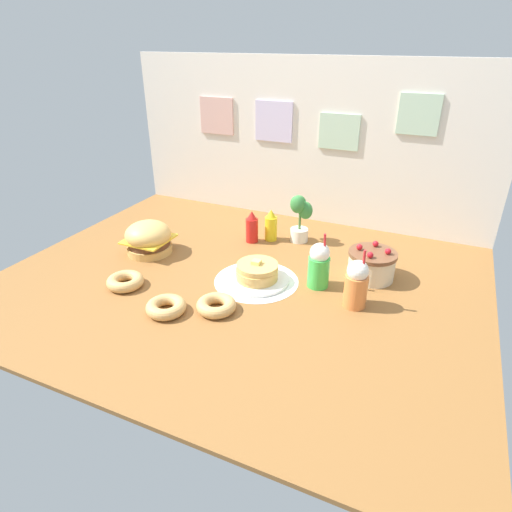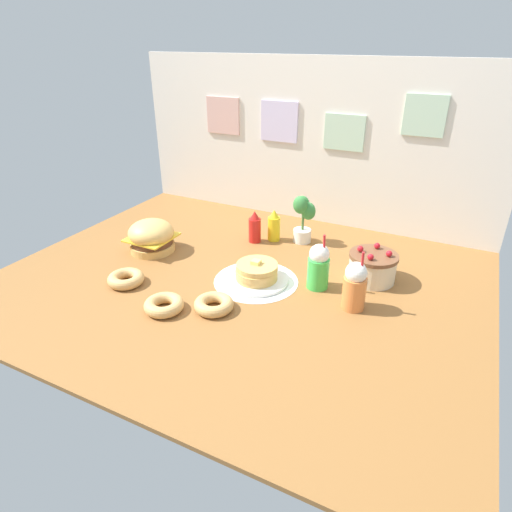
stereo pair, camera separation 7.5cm
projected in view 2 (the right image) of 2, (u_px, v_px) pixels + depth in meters
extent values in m
cube|color=brown|center=(239.00, 281.00, 2.19)|extent=(2.35, 1.88, 0.02)
cube|color=silver|center=(309.00, 143.00, 2.71)|extent=(2.35, 0.03, 1.00)
cube|color=#D8A599|center=(223.00, 116.00, 2.87)|extent=(0.24, 0.01, 0.23)
cube|color=silver|center=(279.00, 122.00, 2.71)|extent=(0.25, 0.01, 0.25)
cube|color=#B2D1B2|center=(344.00, 132.00, 2.56)|extent=(0.24, 0.01, 0.21)
cube|color=#B2D1B2|center=(425.00, 116.00, 2.33)|extent=(0.22, 0.01, 0.22)
cylinder|color=white|center=(256.00, 281.00, 2.17)|extent=(0.42, 0.42, 0.00)
cylinder|color=#DBA859|center=(153.00, 247.00, 2.48)|extent=(0.25, 0.25, 0.04)
cylinder|color=#59331E|center=(152.00, 241.00, 2.46)|extent=(0.23, 0.23, 0.03)
cube|color=yellow|center=(152.00, 237.00, 2.45)|extent=(0.24, 0.24, 0.01)
ellipsoid|color=#E5B260|center=(151.00, 232.00, 2.44)|extent=(0.25, 0.25, 0.14)
cylinder|color=white|center=(256.00, 279.00, 2.17)|extent=(0.33, 0.33, 0.01)
cylinder|color=#E0AD5B|center=(257.00, 276.00, 2.16)|extent=(0.21, 0.21, 0.03)
cylinder|color=#E0AD5B|center=(256.00, 272.00, 2.14)|extent=(0.21, 0.21, 0.03)
cylinder|color=#E0AD5B|center=(257.00, 266.00, 2.13)|extent=(0.21, 0.21, 0.03)
cube|color=#F7E072|center=(256.00, 262.00, 2.12)|extent=(0.04, 0.04, 0.02)
cylinder|color=beige|center=(372.00, 269.00, 2.16)|extent=(0.23, 0.23, 0.12)
cylinder|color=brown|center=(374.00, 256.00, 2.13)|extent=(0.24, 0.24, 0.02)
sphere|color=red|center=(389.00, 254.00, 2.09)|extent=(0.03, 0.03, 0.03)
sphere|color=red|center=(377.00, 246.00, 2.17)|extent=(0.03, 0.03, 0.03)
sphere|color=red|center=(360.00, 249.00, 2.14)|extent=(0.03, 0.03, 0.03)
sphere|color=red|center=(371.00, 257.00, 2.06)|extent=(0.03, 0.03, 0.03)
cylinder|color=red|center=(255.00, 230.00, 2.56)|extent=(0.07, 0.07, 0.14)
cone|color=red|center=(255.00, 215.00, 2.52)|extent=(0.06, 0.06, 0.05)
cylinder|color=yellow|center=(274.00, 229.00, 2.58)|extent=(0.07, 0.07, 0.14)
cone|color=yellow|center=(274.00, 214.00, 2.54)|extent=(0.06, 0.06, 0.05)
cylinder|color=green|center=(318.00, 273.00, 2.09)|extent=(0.11, 0.11, 0.15)
sphere|color=white|center=(319.00, 254.00, 2.04)|extent=(0.10, 0.10, 0.10)
cylinder|color=red|center=(324.00, 249.00, 2.02)|extent=(0.01, 0.04, 0.15)
cylinder|color=orange|center=(354.00, 293.00, 1.93)|extent=(0.11, 0.11, 0.15)
sphere|color=white|center=(356.00, 273.00, 1.88)|extent=(0.10, 0.10, 0.10)
cylinder|color=red|center=(362.00, 267.00, 1.86)|extent=(0.01, 0.03, 0.15)
torus|color=tan|center=(126.00, 279.00, 2.14)|extent=(0.18, 0.18, 0.05)
torus|color=#F2E5C6|center=(126.00, 278.00, 2.14)|extent=(0.17, 0.17, 0.05)
torus|color=tan|center=(164.00, 305.00, 1.93)|extent=(0.18, 0.18, 0.05)
torus|color=pink|center=(164.00, 304.00, 1.93)|extent=(0.17, 0.17, 0.05)
torus|color=tan|center=(214.00, 304.00, 1.94)|extent=(0.18, 0.18, 0.05)
torus|color=#8CCC8C|center=(214.00, 304.00, 1.94)|extent=(0.17, 0.17, 0.05)
cylinder|color=white|center=(302.00, 235.00, 2.58)|extent=(0.11, 0.11, 0.08)
cylinder|color=#4C7238|center=(303.00, 219.00, 2.53)|extent=(0.02, 0.02, 0.13)
ellipsoid|color=#38843D|center=(308.00, 211.00, 2.48)|extent=(0.09, 0.06, 0.11)
ellipsoid|color=#38843D|center=(303.00, 205.00, 2.52)|extent=(0.09, 0.06, 0.11)
ellipsoid|color=#38843D|center=(300.00, 205.00, 2.46)|extent=(0.09, 0.06, 0.11)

